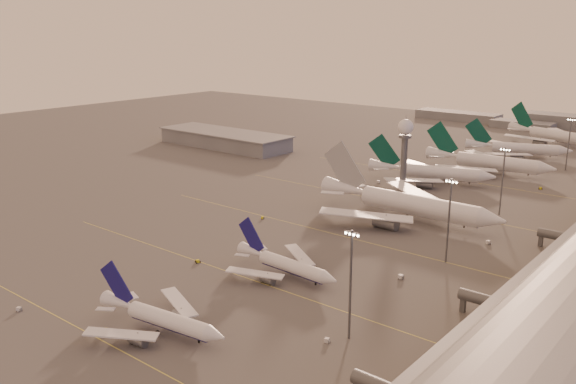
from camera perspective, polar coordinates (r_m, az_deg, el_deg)
The scene contains 26 objects.
ground at distance 173.56m, azimuth -10.57°, elevation -7.44°, with size 700.00×700.00×0.00m, color #4C4A4A.
taxiway_markings at distance 195.32m, azimuth 8.00°, elevation -4.71°, with size 180.00×185.25×0.02m.
hangar at distance 349.07m, azimuth -5.96°, elevation 4.96°, with size 82.00×27.00×8.50m.
radar_tower at distance 255.83m, azimuth 10.89°, elevation 4.79°, with size 6.40×6.40×31.10m.
mast_a at distance 132.25m, azimuth 5.87°, elevation -8.20°, with size 3.60×0.56×25.00m.
mast_b at distance 179.27m, azimuth 14.82°, elevation -2.29°, with size 3.60×0.56×25.00m.
mast_c at distance 230.53m, azimuth 19.44°, elevation 1.22°, with size 3.60×0.56×25.00m.
mast_d at distance 315.75m, azimuth 24.79°, elevation 4.28°, with size 3.60×0.56×25.00m.
distant_horizon at distance 448.34m, azimuth 23.24°, elevation 6.04°, with size 165.00×37.50×9.00m.
narrowbody_near at distance 141.47m, azimuth -11.79°, elevation -11.69°, with size 36.08×28.63×14.13m.
narrowbody_mid at distance 167.50m, azimuth -0.22°, elevation -6.98°, with size 35.70×28.46×13.94m.
widebody_white at distance 218.77m, azimuth 11.15°, elevation -1.47°, with size 71.12×57.00×25.02m.
greentail_a at distance 273.07m, azimuth 13.22°, elevation 1.59°, with size 54.06×43.03×20.20m.
greentail_b at distance 298.91m, azimuth 18.26°, elevation 2.45°, with size 61.04×49.16×22.16m.
greentail_c at distance 340.84m, azimuth 20.71°, elevation 3.66°, with size 51.46×40.84×19.51m.
greentail_d at distance 385.92m, azimuth 23.65°, elevation 4.69°, with size 59.17×47.01×22.30m.
gsv_truck_a at distance 162.01m, azimuth -23.77°, elevation -9.83°, with size 5.35×4.36×2.09m.
gsv_tug_near at distance 144.98m, azimuth -16.71°, elevation -12.38°, with size 2.88×3.97×1.03m.
gsv_catering_a at distance 135.15m, azimuth 3.76°, elevation -13.16°, with size 5.17×3.29×3.92m.
gsv_tug_mid at distance 179.24m, azimuth -8.44°, elevation -6.44°, with size 3.46×2.85×0.85m.
gsv_truck_b at distance 168.78m, azimuth 10.67°, elevation -7.65°, with size 6.31×2.63×2.50m.
gsv_truck_c at distance 216.40m, azimuth -2.30°, elevation -2.30°, with size 5.05×3.32×1.92m.
gsv_catering_b at distance 201.36m, azimuth 18.31°, elevation -4.08°, with size 5.90×4.31×4.43m.
gsv_tug_far at distance 230.57m, azimuth 10.80°, elevation -1.58°, with size 2.52×3.56×0.93m.
gsv_truck_d at distance 268.46m, azimuth 8.49°, elevation 1.09°, with size 2.57×6.24×2.47m.
gsv_tug_hangar at distance 276.50m, azimuth 22.55°, elevation 0.32°, with size 3.59×2.65×0.92m.
Camera 1 is at (123.86, -101.97, 66.21)m, focal length 38.00 mm.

